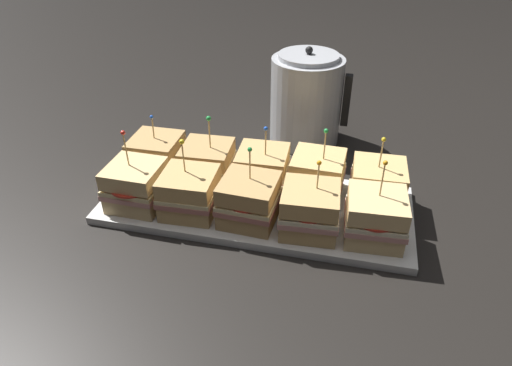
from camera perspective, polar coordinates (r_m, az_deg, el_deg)
ground_plane at (r=1.04m, az=0.00°, el=-3.19°), size 6.00×6.00×0.00m
serving_platter at (r=1.04m, az=0.00°, el=-2.79°), size 0.69×0.28×0.02m
sandwich_front_far_left at (r=1.04m, az=-14.76°, el=-0.28°), size 0.12×0.13×0.18m
sandwich_front_left at (r=0.99m, az=-8.31°, el=-1.21°), size 0.12×0.12×0.17m
sandwich_front_center at (r=0.95m, az=-0.64°, el=-2.22°), size 0.13×0.13×0.17m
sandwich_front_right at (r=0.93m, az=6.74°, el=-3.37°), size 0.13×0.13×0.16m
sandwich_front_far_right at (r=0.94m, az=14.68°, el=-4.17°), size 0.13×0.13×0.17m
sandwich_back_far_left at (r=1.14m, az=-12.27°, el=3.29°), size 0.12×0.12×0.16m
sandwich_back_left at (r=1.09m, az=-6.09°, el=2.44°), size 0.12×0.12×0.17m
sandwich_back_center at (r=1.06m, az=0.82°, el=1.74°), size 0.12×0.12×0.16m
sandwich_back_right at (r=1.04m, az=7.67°, el=0.95°), size 0.12×0.12×0.17m
sandwich_back_far_right at (r=1.04m, az=14.96°, el=-0.15°), size 0.12×0.12×0.17m
kettle_steel at (r=1.28m, az=6.30°, el=10.35°), size 0.22×0.20×0.27m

